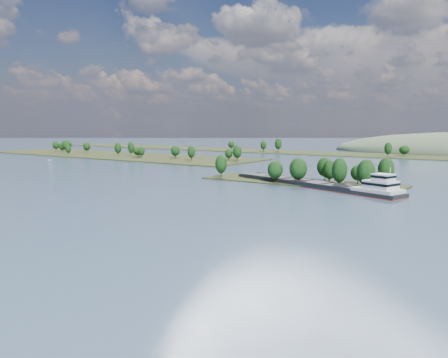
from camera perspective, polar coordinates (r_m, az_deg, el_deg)
The scene contains 6 objects.
ground at distance 168.94m, azimuth 1.15°, elevation -2.62°, with size 1800.00×1800.00×0.00m, color #384C61.
tree_island at distance 216.23m, azimuth 11.54°, elevation 0.53°, with size 100.00×30.00×14.58m.
left_bank at distance 426.16m, azimuth -14.29°, elevation 3.11°, with size 300.00×80.00×14.67m.
back_shoreline at distance 427.92m, azimuth 23.33°, elevation 2.73°, with size 900.00×60.00×15.42m.
cargo_barge at distance 203.60m, azimuth 12.52°, elevation -0.69°, with size 91.93×39.62×12.60m.
motorboat at distance 366.04m, azimuth -21.78°, elevation 2.25°, with size 2.14×5.70×2.20m, color silver.
Camera 1 is at (92.03, -18.84, 28.21)m, focal length 35.00 mm.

